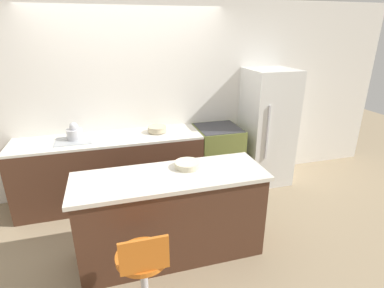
{
  "coord_description": "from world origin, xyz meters",
  "views": [
    {
      "loc": [
        -0.32,
        -3.44,
        2.22
      ],
      "look_at": [
        0.58,
        -0.29,
        0.96
      ],
      "focal_mm": 28.0,
      "sensor_mm": 36.0,
      "label": 1
    }
  ],
  "objects": [
    {
      "name": "kitchen_island",
      "position": [
        0.19,
        -0.92,
        0.46
      ],
      "size": [
        1.87,
        0.65,
        0.91
      ],
      "color": "#4C2D1E",
      "rests_on": "ground_plane"
    },
    {
      "name": "stool_chair",
      "position": [
        -0.18,
        -1.6,
        0.44
      ],
      "size": [
        0.42,
        0.42,
        0.88
      ],
      "color": "#B7B7BC",
      "rests_on": "ground_plane"
    },
    {
      "name": "kettle",
      "position": [
        -0.76,
        0.38,
        1.0
      ],
      "size": [
        0.19,
        0.19,
        0.22
      ],
      "color": "silver",
      "rests_on": "back_counter"
    },
    {
      "name": "refrigerator",
      "position": [
        1.92,
        0.32,
        0.85
      ],
      "size": [
        0.66,
        0.67,
        1.7
      ],
      "color": "silver",
      "rests_on": "ground_plane"
    },
    {
      "name": "oven_range",
      "position": [
        1.15,
        0.33,
        0.46
      ],
      "size": [
        0.61,
        0.63,
        0.92
      ],
      "color": "olive",
      "rests_on": "ground_plane"
    },
    {
      "name": "mixing_bowl",
      "position": [
        0.29,
        0.38,
        0.96
      ],
      "size": [
        0.25,
        0.25,
        0.07
      ],
      "color": "#C1B28E",
      "rests_on": "back_counter"
    },
    {
      "name": "wall_back",
      "position": [
        0.0,
        0.67,
        1.3
      ],
      "size": [
        8.0,
        0.06,
        2.6
      ],
      "color": "white",
      "rests_on": "ground_plane"
    },
    {
      "name": "fruit_bowl",
      "position": [
        0.39,
        -0.8,
        0.94
      ],
      "size": [
        0.26,
        0.26,
        0.06
      ],
      "color": "beige",
      "rests_on": "kitchen_island"
    },
    {
      "name": "back_counter",
      "position": [
        -0.36,
        0.33,
        0.46
      ],
      "size": [
        2.39,
        0.62,
        0.92
      ],
      "color": "#4C2D1E",
      "rests_on": "ground_plane"
    },
    {
      "name": "ground_plane",
      "position": [
        0.0,
        0.0,
        0.0
      ],
      "size": [
        14.0,
        14.0,
        0.0
      ],
      "primitive_type": "plane",
      "color": "#998466"
    }
  ]
}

